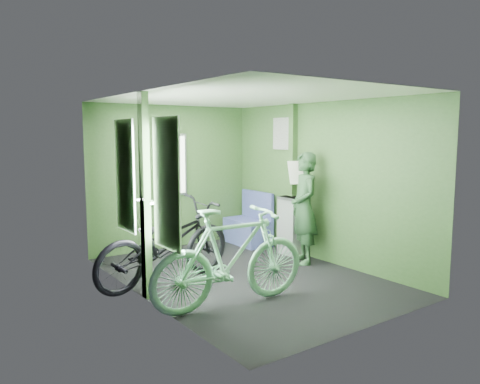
# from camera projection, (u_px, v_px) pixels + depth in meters

# --- Properties ---
(room) EXTENTS (4.00, 4.02, 2.31)m
(room) POSITION_uv_depth(u_px,v_px,m) (240.00, 166.00, 5.93)
(room) COLOR black
(room) RESTS_ON ground
(bicycle_black) EXTENTS (2.07, 1.12, 1.10)m
(bicycle_black) POSITION_uv_depth(u_px,v_px,m) (167.00, 284.00, 5.79)
(bicycle_black) COLOR black
(bicycle_black) RESTS_ON ground
(bicycle_mint) EXTENTS (1.88, 0.78, 1.14)m
(bicycle_mint) POSITION_uv_depth(u_px,v_px,m) (232.00, 307.00, 5.01)
(bicycle_mint) COLOR #91DBB0
(bicycle_mint) RESTS_ON ground
(passenger) EXTENTS (0.58, 0.75, 1.59)m
(passenger) POSITION_uv_depth(u_px,v_px,m) (304.00, 208.00, 6.66)
(passenger) COLOR #274729
(passenger) RESTS_ON ground
(waste_box) EXTENTS (0.26, 0.37, 0.89)m
(waste_box) POSITION_uv_depth(u_px,v_px,m) (291.00, 226.00, 7.17)
(waste_box) COLOR gray
(waste_box) RESTS_ON ground
(bench_seat) EXTENTS (0.47, 0.84, 0.88)m
(bench_seat) POSITION_uv_depth(u_px,v_px,m) (249.00, 228.00, 7.89)
(bench_seat) COLOR navy
(bench_seat) RESTS_ON ground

